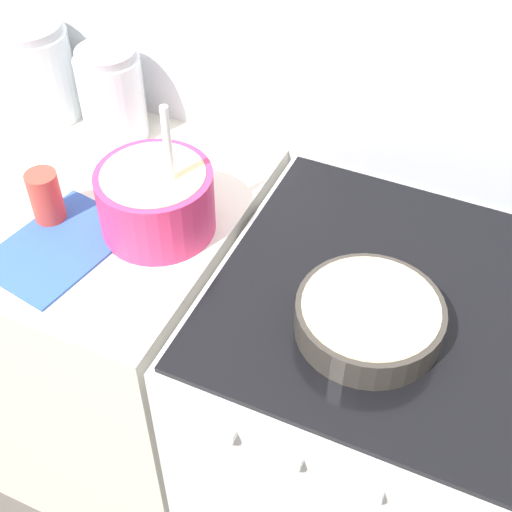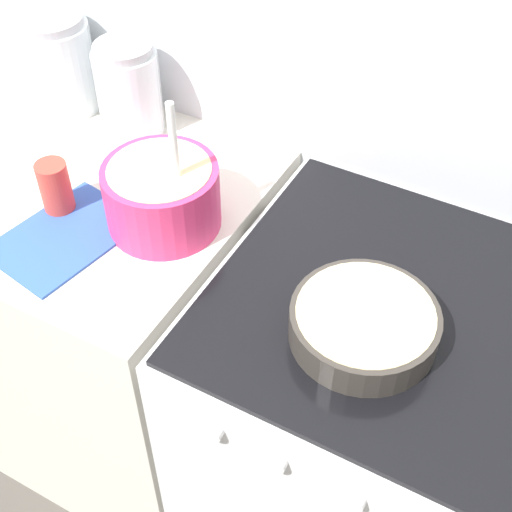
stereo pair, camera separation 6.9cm
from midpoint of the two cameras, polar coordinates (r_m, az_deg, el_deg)
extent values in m
cube|color=silver|center=(1.53, 1.98, 17.42)|extent=(4.43, 0.05, 2.40)
cube|color=silver|center=(1.91, -12.93, -5.82)|extent=(0.72, 0.68, 0.92)
cube|color=silver|center=(1.71, 7.92, -13.79)|extent=(0.69, 0.68, 0.91)
cube|color=black|center=(1.35, 9.83, -3.54)|extent=(0.67, 0.65, 0.01)
cylinder|color=white|center=(1.25, -4.13, -14.03)|extent=(0.04, 0.02, 0.04)
cylinder|color=white|center=(1.22, 1.13, -16.08)|extent=(0.04, 0.02, 0.04)
cylinder|color=white|center=(1.20, 7.51, -18.34)|extent=(0.04, 0.02, 0.04)
cylinder|color=#E0336B|center=(1.43, -9.37, 4.31)|extent=(0.23, 0.23, 0.14)
cylinder|color=beige|center=(1.41, -9.52, 5.32)|extent=(0.20, 0.20, 0.07)
cylinder|color=white|center=(1.36, -8.34, 6.79)|extent=(0.02, 0.02, 0.28)
cylinder|color=#38332D|center=(1.26, 7.47, -5.01)|extent=(0.26, 0.26, 0.06)
cylinder|color=beige|center=(1.25, 7.50, -4.81)|extent=(0.24, 0.24, 0.05)
cylinder|color=silver|center=(1.81, -18.18, 13.58)|extent=(0.18, 0.18, 0.21)
cylinder|color=silver|center=(1.83, -17.88, 12.45)|extent=(0.16, 0.16, 0.13)
cylinder|color=#B2B2B7|center=(1.76, -19.05, 16.79)|extent=(0.16, 0.16, 0.02)
cylinder|color=silver|center=(1.70, -12.59, 12.24)|extent=(0.15, 0.15, 0.20)
cylinder|color=tan|center=(1.72, -12.39, 11.13)|extent=(0.13, 0.13, 0.12)
cylinder|color=#B2B2B7|center=(1.64, -13.20, 15.42)|extent=(0.13, 0.13, 0.02)
cylinder|color=#CC3F33|center=(1.51, -17.74, 4.47)|extent=(0.06, 0.06, 0.12)
cube|color=#3359B2|center=(1.48, -16.78, 0.74)|extent=(0.24, 0.31, 0.01)
camera|label=1|loc=(0.03, -91.50, -1.50)|focal=50.00mm
camera|label=2|loc=(0.03, 88.50, 1.50)|focal=50.00mm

